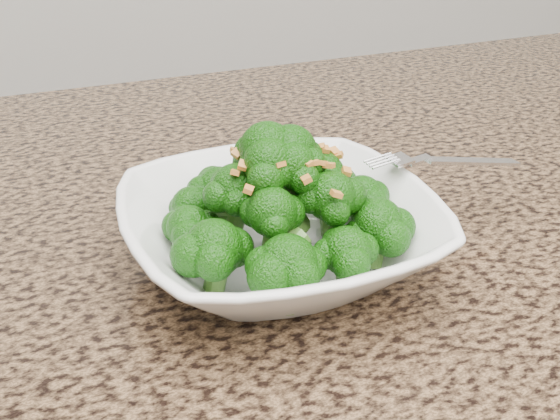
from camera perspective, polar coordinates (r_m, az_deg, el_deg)
name	(u,v)px	position (r m, az deg, el deg)	size (l,w,h in m)	color
granite_counter	(235,290)	(0.56, -3.68, -6.49)	(1.64, 1.04, 0.03)	brown
bowl	(280,234)	(0.54, 0.00, -1.92)	(0.24, 0.24, 0.06)	white
broccoli_pile	(280,154)	(0.51, 0.00, 4.57)	(0.21, 0.21, 0.07)	#135109
garlic_topping	(280,101)	(0.50, 0.00, 8.84)	(0.13, 0.13, 0.01)	orange
fork	(423,160)	(0.59, 11.52, 4.02)	(0.17, 0.03, 0.01)	silver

